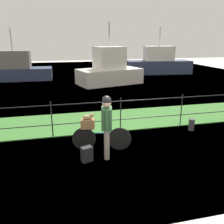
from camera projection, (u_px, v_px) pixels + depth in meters
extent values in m
plane|color=beige|center=(141.00, 159.00, 6.22)|extent=(60.00, 60.00, 0.00)
cube|color=#38702D|center=(113.00, 120.00, 9.19)|extent=(27.00, 2.40, 0.03)
plane|color=#60849E|center=(84.00, 80.00, 18.04)|extent=(30.00, 30.00, 0.00)
cylinder|color=black|center=(52.00, 120.00, 7.46)|extent=(0.04, 0.04, 1.17)
cylinder|color=black|center=(121.00, 115.00, 7.96)|extent=(0.04, 0.04, 1.17)
cylinder|color=black|center=(181.00, 110.00, 8.45)|extent=(0.04, 0.04, 1.17)
cylinder|color=black|center=(121.00, 120.00, 8.01)|extent=(18.00, 0.03, 0.03)
cylinder|color=black|center=(121.00, 101.00, 7.82)|extent=(18.00, 0.03, 0.03)
cylinder|color=black|center=(120.00, 139.00, 6.66)|extent=(0.65, 0.19, 0.66)
cylinder|color=black|center=(84.00, 139.00, 6.66)|extent=(0.65, 0.19, 0.66)
cylinder|color=#337F70|center=(102.00, 133.00, 6.61)|extent=(0.77, 0.22, 0.04)
cube|color=black|center=(88.00, 131.00, 6.59)|extent=(0.22, 0.13, 0.06)
cube|color=slate|center=(88.00, 128.00, 6.56)|extent=(0.39, 0.24, 0.02)
cube|color=olive|center=(88.00, 124.00, 6.52)|extent=(0.42, 0.32, 0.26)
ellipsoid|color=tan|center=(87.00, 117.00, 6.46)|extent=(0.30, 0.20, 0.13)
sphere|color=tan|center=(92.00, 115.00, 6.45)|extent=(0.11, 0.11, 0.11)
cylinder|color=gray|center=(107.00, 141.00, 6.30)|extent=(0.14, 0.14, 0.82)
cylinder|color=gray|center=(107.00, 145.00, 6.11)|extent=(0.14, 0.14, 0.82)
cube|color=#2D5633|center=(107.00, 118.00, 6.00)|extent=(0.34, 0.45, 0.56)
cylinder|color=#2D5633|center=(107.00, 114.00, 6.20)|extent=(0.10, 0.10, 0.50)
cylinder|color=#2D5633|center=(107.00, 120.00, 5.78)|extent=(0.10, 0.10, 0.50)
sphere|color=tan|center=(107.00, 103.00, 5.89)|extent=(0.22, 0.22, 0.22)
sphere|color=black|center=(107.00, 100.00, 5.86)|extent=(0.23, 0.23, 0.23)
cube|color=black|center=(87.00, 154.00, 6.06)|extent=(0.33, 0.27, 0.40)
cylinder|color=#38383D|center=(191.00, 125.00, 8.13)|extent=(0.20, 0.20, 0.40)
cube|color=silver|center=(109.00, 76.00, 16.45)|extent=(4.70, 3.20, 1.03)
cube|color=silver|center=(109.00, 58.00, 16.08)|extent=(2.22, 1.94, 1.47)
cylinder|color=#B2B2B2|center=(109.00, 34.00, 15.62)|extent=(0.10, 0.10, 1.60)
cube|color=#2D3856|center=(158.00, 67.00, 21.28)|extent=(5.87, 2.51, 1.15)
cube|color=silver|center=(159.00, 53.00, 20.92)|extent=(2.64, 1.59, 1.23)
cylinder|color=#B2B2B2|center=(160.00, 37.00, 20.50)|extent=(0.10, 0.10, 1.60)
cube|color=#2D3856|center=(15.00, 74.00, 17.86)|extent=(5.45, 1.94, 0.91)
cube|color=slate|center=(13.00, 60.00, 17.54)|extent=(2.42, 1.31, 1.27)
cylinder|color=#B2B2B2|center=(11.00, 39.00, 17.11)|extent=(0.10, 0.10, 1.60)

